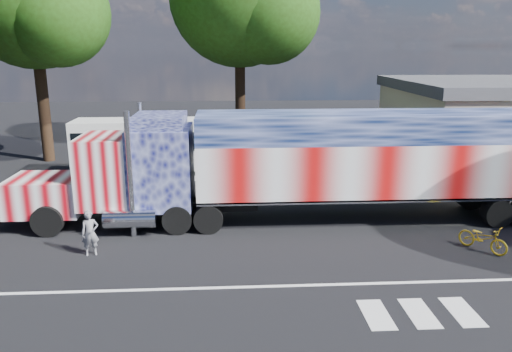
{
  "coord_description": "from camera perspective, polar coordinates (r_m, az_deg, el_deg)",
  "views": [
    {
      "loc": [
        -1.18,
        -16.71,
        7.06
      ],
      "look_at": [
        0.0,
        3.0,
        1.9
      ],
      "focal_mm": 35.0,
      "sensor_mm": 36.0,
      "label": 1
    }
  ],
  "objects": [
    {
      "name": "ground",
      "position": [
        18.18,
        0.57,
        -8.21
      ],
      "size": [
        100.0,
        100.0,
        0.0
      ],
      "primitive_type": "plane",
      "color": "black"
    },
    {
      "name": "lane_markings",
      "position": [
        15.02,
        8.31,
        -13.53
      ],
      "size": [
        30.0,
        2.67,
        0.01
      ],
      "color": "silver",
      "rests_on": "ground"
    },
    {
      "name": "semi_truck",
      "position": [
        20.37,
        6.09,
        1.54
      ],
      "size": [
        22.52,
        3.56,
        4.8
      ],
      "color": "black",
      "rests_on": "ground"
    },
    {
      "name": "coach_bus",
      "position": [
        27.97,
        -9.24,
        3.28
      ],
      "size": [
        10.9,
        2.54,
        3.17
      ],
      "color": "white",
      "rests_on": "ground"
    },
    {
      "name": "woman",
      "position": [
        18.24,
        -18.44,
        -6.21
      ],
      "size": [
        0.67,
        0.53,
        1.6
      ],
      "primitive_type": "imported",
      "rotation": [
        0.0,
        0.0,
        0.28
      ],
      "color": "slate",
      "rests_on": "ground"
    },
    {
      "name": "bicycle",
      "position": [
        19.51,
        24.5,
        -6.48
      ],
      "size": [
        1.56,
        1.8,
        0.94
      ],
      "primitive_type": "imported",
      "rotation": [
        0.0,
        0.0,
        0.64
      ],
      "color": "gold",
      "rests_on": "ground"
    }
  ]
}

